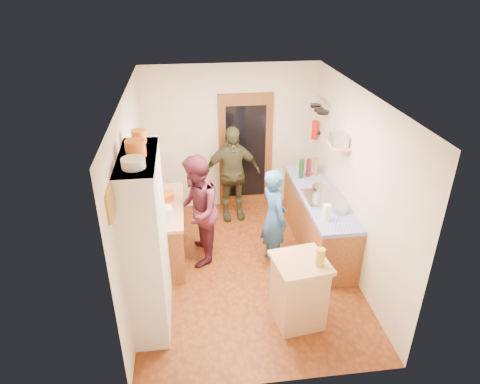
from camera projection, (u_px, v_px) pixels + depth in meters
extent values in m
cube|color=brown|center=(247.00, 268.00, 6.35)|extent=(3.00, 4.00, 0.02)
cube|color=silver|center=(248.00, 94.00, 5.14)|extent=(3.00, 4.00, 0.02)
cube|color=beige|center=(231.00, 138.00, 7.52)|extent=(3.00, 0.02, 2.60)
cube|color=beige|center=(278.00, 288.00, 3.98)|extent=(3.00, 0.02, 2.60)
cube|color=beige|center=(133.00, 197.00, 5.58)|extent=(0.02, 4.00, 2.60)
cube|color=beige|center=(355.00, 184.00, 5.92)|extent=(0.02, 4.00, 2.60)
cube|color=brown|center=(246.00, 152.00, 7.62)|extent=(0.95, 0.06, 2.10)
cube|color=black|center=(246.00, 153.00, 7.59)|extent=(0.70, 0.02, 1.70)
cube|color=silver|center=(147.00, 243.00, 4.99)|extent=(0.40, 1.20, 2.20)
cube|color=silver|center=(137.00, 158.00, 4.49)|extent=(0.40, 1.14, 0.04)
cylinder|color=white|center=(133.00, 163.00, 4.20)|extent=(0.24, 0.24, 0.10)
cylinder|color=orange|center=(136.00, 148.00, 4.45)|extent=(0.21, 0.21, 0.17)
cylinder|color=orange|center=(139.00, 136.00, 4.80)|extent=(0.16, 0.16, 0.15)
cube|color=#A0632D|center=(164.00, 233.00, 6.41)|extent=(0.60, 1.40, 0.85)
cube|color=tan|center=(161.00, 207.00, 6.21)|extent=(0.64, 1.44, 0.05)
cube|color=white|center=(163.00, 215.00, 5.76)|extent=(0.29, 0.24, 0.19)
cylinder|color=white|center=(156.00, 205.00, 6.00)|extent=(0.18, 0.18, 0.20)
cylinder|color=orange|center=(167.00, 196.00, 6.34)|extent=(0.22, 0.22, 0.10)
cube|color=tan|center=(163.00, 188.00, 6.67)|extent=(0.33, 0.26, 0.02)
cube|color=#A0632D|center=(318.00, 221.00, 6.73)|extent=(0.60, 2.20, 0.84)
cube|color=#1922A2|center=(320.00, 196.00, 6.52)|extent=(0.62, 2.22, 0.06)
cube|color=silver|center=(324.00, 198.00, 6.36)|extent=(0.55, 0.58, 0.04)
cylinder|color=silver|center=(319.00, 190.00, 6.39)|extent=(0.22, 0.22, 0.14)
cylinder|color=#143F14|center=(301.00, 168.00, 6.95)|extent=(0.10, 0.10, 0.33)
cylinder|color=#591419|center=(308.00, 168.00, 7.01)|extent=(0.08, 0.08, 0.30)
cylinder|color=olive|center=(316.00, 167.00, 7.04)|extent=(0.09, 0.09, 0.31)
cylinder|color=white|center=(327.00, 213.00, 5.78)|extent=(0.13, 0.13, 0.24)
cylinder|color=silver|center=(339.00, 209.00, 6.01)|extent=(0.29, 0.29, 0.09)
cube|color=tan|center=(298.00, 293.00, 5.22)|extent=(0.62, 0.62, 0.86)
cube|color=tan|center=(301.00, 263.00, 5.01)|extent=(0.70, 0.70, 0.05)
cube|color=white|center=(295.00, 260.00, 5.04)|extent=(0.39, 0.33, 0.02)
cylinder|color=#AD9E2D|center=(320.00, 257.00, 4.89)|extent=(0.12, 0.12, 0.21)
cylinder|color=silver|center=(324.00, 101.00, 6.91)|extent=(0.02, 0.65, 0.02)
cylinder|color=black|center=(323.00, 112.00, 6.81)|extent=(0.18, 0.18, 0.05)
cylinder|color=black|center=(319.00, 110.00, 6.99)|extent=(0.16, 0.16, 0.05)
cylinder|color=black|center=(316.00, 106.00, 7.16)|extent=(0.17, 0.17, 0.05)
cube|color=tan|center=(338.00, 146.00, 6.11)|extent=(0.26, 0.42, 0.03)
cube|color=silver|center=(339.00, 140.00, 6.07)|extent=(0.25, 0.32, 0.15)
cube|color=black|center=(318.00, 133.00, 7.34)|extent=(0.06, 0.10, 0.04)
cylinder|color=red|center=(315.00, 130.00, 7.31)|extent=(0.11, 0.11, 0.32)
cube|color=gold|center=(111.00, 204.00, 3.87)|extent=(0.03, 0.25, 0.30)
imported|color=#2A5893|center=(276.00, 218.00, 6.15)|extent=(0.50, 0.63, 1.52)
imported|color=#4C1B2A|center=(199.00, 210.00, 6.19)|extent=(0.70, 0.87, 1.69)
imported|color=#353722|center=(232.00, 174.00, 7.29)|extent=(1.02, 0.49, 1.69)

